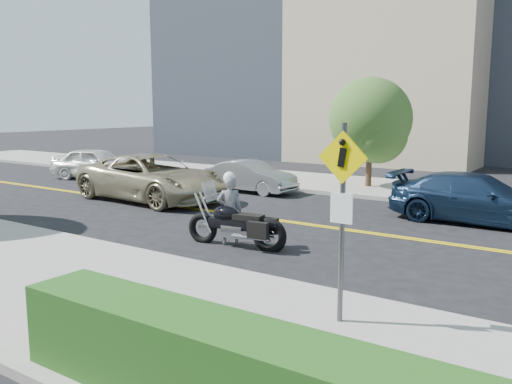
{
  "coord_description": "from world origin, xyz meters",
  "views": [
    {
      "loc": [
        7.57,
        -13.49,
        3.38
      ],
      "look_at": [
        -0.19,
        -2.13,
        1.2
      ],
      "focal_mm": 38.0,
      "sensor_mm": 36.0,
      "label": 1
    }
  ],
  "objects_px": {
    "motorcycle": "(236,215)",
    "parked_car_blue": "(476,198)",
    "pedestrian_sign": "(342,204)",
    "suv": "(152,178)",
    "parked_car_silver": "(251,176)",
    "motorcyclist": "(230,209)",
    "parked_car_white": "(97,163)"
  },
  "relations": [
    {
      "from": "motorcycle",
      "to": "parked_car_blue",
      "type": "relative_size",
      "value": 0.52
    },
    {
      "from": "motorcycle",
      "to": "parked_car_blue",
      "type": "distance_m",
      "value": 7.44
    },
    {
      "from": "pedestrian_sign",
      "to": "suv",
      "type": "bearing_deg",
      "value": 147.87
    },
    {
      "from": "suv",
      "to": "motorcycle",
      "type": "bearing_deg",
      "value": -114.98
    },
    {
      "from": "parked_car_silver",
      "to": "parked_car_blue",
      "type": "height_order",
      "value": "parked_car_blue"
    },
    {
      "from": "motorcyclist",
      "to": "suv",
      "type": "distance_m",
      "value": 7.07
    },
    {
      "from": "pedestrian_sign",
      "to": "motorcyclist",
      "type": "distance_m",
      "value": 5.64
    },
    {
      "from": "pedestrian_sign",
      "to": "suv",
      "type": "xyz_separation_m",
      "value": [
        -10.67,
        6.7,
        -1.13
      ]
    },
    {
      "from": "motorcycle",
      "to": "suv",
      "type": "relative_size",
      "value": 0.43
    },
    {
      "from": "motorcyclist",
      "to": "motorcycle",
      "type": "xyz_separation_m",
      "value": [
        0.24,
        -0.07,
        -0.12
      ]
    },
    {
      "from": "motorcycle",
      "to": "parked_car_blue",
      "type": "bearing_deg",
      "value": 47.64
    },
    {
      "from": "motorcyclist",
      "to": "parked_car_blue",
      "type": "xyz_separation_m",
      "value": [
        4.42,
        6.1,
        -0.18
      ]
    },
    {
      "from": "parked_car_silver",
      "to": "motorcyclist",
      "type": "bearing_deg",
      "value": -146.27
    },
    {
      "from": "motorcycle",
      "to": "parked_car_blue",
      "type": "xyz_separation_m",
      "value": [
        4.17,
        6.16,
        -0.06
      ]
    },
    {
      "from": "suv",
      "to": "parked_car_blue",
      "type": "height_order",
      "value": "suv"
    },
    {
      "from": "suv",
      "to": "parked_car_white",
      "type": "xyz_separation_m",
      "value": [
        -6.36,
        2.74,
        -0.1
      ]
    },
    {
      "from": "parked_car_silver",
      "to": "pedestrian_sign",
      "type": "bearing_deg",
      "value": -137.03
    },
    {
      "from": "parked_car_white",
      "to": "parked_car_silver",
      "type": "distance_m",
      "value": 8.23
    },
    {
      "from": "pedestrian_sign",
      "to": "parked_car_silver",
      "type": "bearing_deg",
      "value": 130.63
    },
    {
      "from": "pedestrian_sign",
      "to": "motorcycle",
      "type": "xyz_separation_m",
      "value": [
        -4.27,
        3.15,
        -1.18
      ]
    },
    {
      "from": "parked_car_white",
      "to": "parked_car_blue",
      "type": "height_order",
      "value": "parked_car_white"
    },
    {
      "from": "suv",
      "to": "parked_car_blue",
      "type": "relative_size",
      "value": 1.21
    },
    {
      "from": "pedestrian_sign",
      "to": "parked_car_silver",
      "type": "distance_m",
      "value": 13.66
    },
    {
      "from": "motorcycle",
      "to": "parked_car_silver",
      "type": "height_order",
      "value": "motorcycle"
    },
    {
      "from": "suv",
      "to": "parked_car_blue",
      "type": "distance_m",
      "value": 10.89
    },
    {
      "from": "pedestrian_sign",
      "to": "motorcycle",
      "type": "relative_size",
      "value": 1.17
    },
    {
      "from": "suv",
      "to": "parked_car_white",
      "type": "distance_m",
      "value": 6.93
    },
    {
      "from": "motorcyclist",
      "to": "parked_car_blue",
      "type": "bearing_deg",
      "value": -168.36
    },
    {
      "from": "pedestrian_sign",
      "to": "motorcyclist",
      "type": "height_order",
      "value": "pedestrian_sign"
    },
    {
      "from": "pedestrian_sign",
      "to": "parked_car_silver",
      "type": "relative_size",
      "value": 0.79
    },
    {
      "from": "parked_car_white",
      "to": "parked_car_blue",
      "type": "xyz_separation_m",
      "value": [
        16.93,
        -0.13,
        -0.02
      ]
    },
    {
      "from": "motorcycle",
      "to": "parked_car_white",
      "type": "xyz_separation_m",
      "value": [
        -12.76,
        6.29,
        -0.04
      ]
    }
  ]
}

